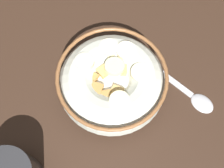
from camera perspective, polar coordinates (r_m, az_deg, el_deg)
The scene contains 3 objects.
ground_plane at distance 52.10cm, azimuth -0.00°, elevation -1.68°, with size 98.26×98.26×2.00cm, color #332116.
cereal_bowl at distance 47.90cm, azimuth -0.00°, elevation 0.29°, with size 17.28×17.28×7.03cm.
spoon at distance 52.30cm, azimuth 15.18°, elevation -2.17°, with size 13.51×8.10×0.80cm.
Camera 1 is at (-4.58, 17.84, 47.74)cm, focal length 48.06 mm.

